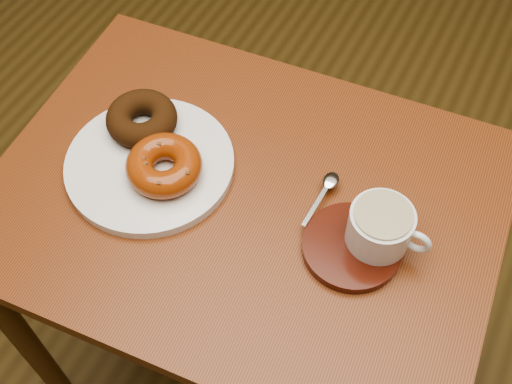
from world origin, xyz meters
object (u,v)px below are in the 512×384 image
at_px(coffee_cup, 381,227).
at_px(cafe_table, 245,234).
at_px(donut_plate, 150,164).
at_px(saucer, 352,247).

bearing_deg(coffee_cup, cafe_table, -175.72).
height_order(cafe_table, donut_plate, donut_plate).
relative_size(saucer, coffee_cup, 1.19).
bearing_deg(donut_plate, coffee_cup, 4.83).
distance_m(donut_plate, coffee_cup, 0.35).
bearing_deg(saucer, coffee_cup, 40.54).
xyz_separation_m(donut_plate, coffee_cup, (0.34, 0.03, 0.04)).
relative_size(cafe_table, saucer, 5.66).
bearing_deg(coffee_cup, donut_plate, -173.85).
relative_size(cafe_table, coffee_cup, 6.73).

